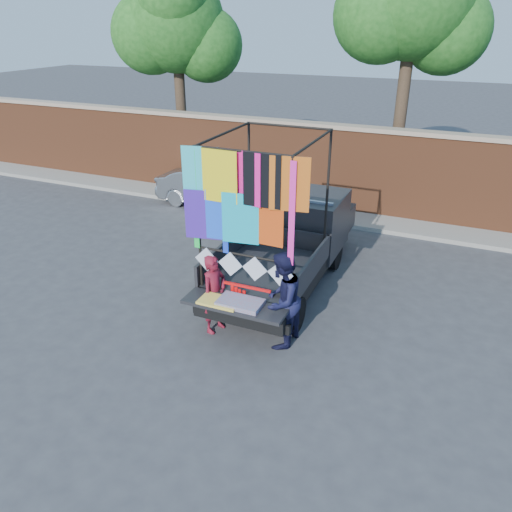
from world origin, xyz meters
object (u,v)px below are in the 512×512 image
at_px(pickup_truck, 293,238).
at_px(sedan, 215,188).
at_px(woman, 215,294).
at_px(man, 282,300).

distance_m(pickup_truck, sedan, 5.02).
bearing_deg(pickup_truck, sedan, 138.16).
bearing_deg(woman, man, -73.30).
bearing_deg(man, sedan, -138.89).
height_order(pickup_truck, sedan, pickup_truck).
distance_m(sedan, woman, 6.90).
height_order(woman, man, man).
height_order(sedan, man, man).
relative_size(sedan, man, 2.03).
height_order(sedan, woman, woman).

